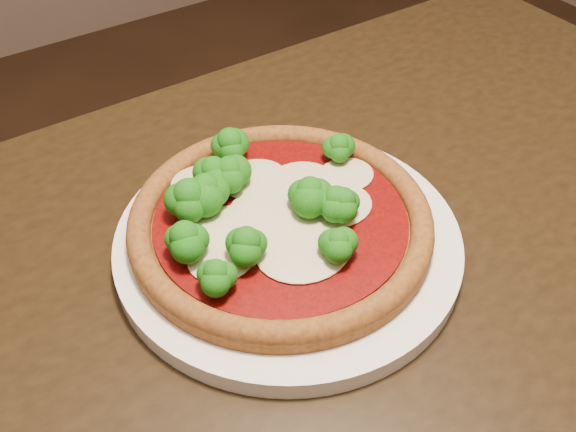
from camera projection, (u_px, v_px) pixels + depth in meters
dining_table at (346, 354)px, 0.63m from camera, size 1.11×0.75×0.75m
plate at (288, 241)px, 0.58m from camera, size 0.31×0.31×0.02m
pizza at (274, 215)px, 0.57m from camera, size 0.27×0.27×0.06m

